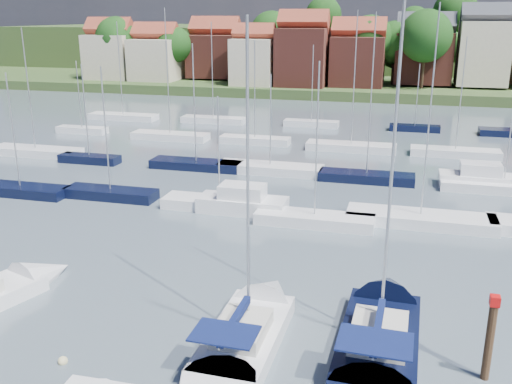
# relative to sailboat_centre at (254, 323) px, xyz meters

# --- Properties ---
(ground) EXTENTS (260.00, 260.00, 0.00)m
(ground) POSITION_rel_sailboat_centre_xyz_m (-0.12, 36.76, -0.35)
(ground) COLOR #475361
(ground) RESTS_ON ground
(sailboat_centre) EXTENTS (3.32, 12.00, 16.24)m
(sailboat_centre) POSITION_rel_sailboat_centre_xyz_m (0.00, 0.00, 0.00)
(sailboat_centre) COLOR white
(sailboat_centre) RESTS_ON ground
(sailboat_navy) EXTENTS (3.90, 13.44, 18.39)m
(sailboat_navy) POSITION_rel_sailboat_centre_xyz_m (6.12, 1.64, -0.01)
(sailboat_navy) COLOR black
(sailboat_navy) RESTS_ON ground
(timber_piling) EXTENTS (0.40, 0.40, 6.18)m
(timber_piling) POSITION_rel_sailboat_centre_xyz_m (10.59, -1.36, 0.58)
(timber_piling) COLOR #4C331E
(timber_piling) RESTS_ON ground
(buoy_c) EXTENTS (0.44, 0.44, 0.44)m
(buoy_c) POSITION_rel_sailboat_centre_xyz_m (-7.52, -4.98, -0.35)
(buoy_c) COLOR beige
(buoy_c) RESTS_ON ground
(buoy_e) EXTENTS (0.51, 0.51, 0.51)m
(buoy_e) POSITION_rel_sailboat_centre_xyz_m (5.47, 2.99, -0.35)
(buoy_e) COLOR #D85914
(buoy_e) RESTS_ON ground
(marina_field) EXTENTS (79.62, 41.41, 15.93)m
(marina_field) POSITION_rel_sailboat_centre_xyz_m (1.79, 31.91, 0.08)
(marina_field) COLOR white
(marina_field) RESTS_ON ground
(far_shore_town) EXTENTS (212.46, 90.00, 22.27)m
(far_shore_town) POSITION_rel_sailboat_centre_xyz_m (2.11, 129.43, 4.25)
(far_shore_town) COLOR #3F4B25
(far_shore_town) RESTS_ON ground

